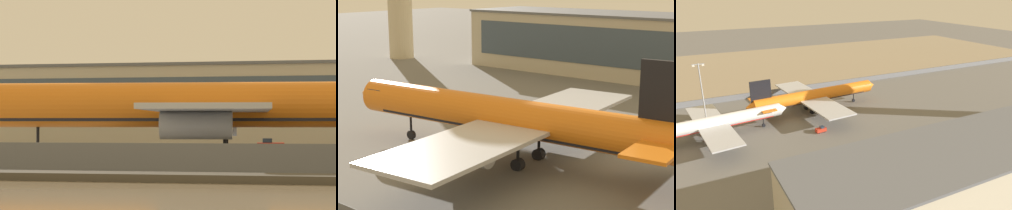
{
  "view_description": "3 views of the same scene",
  "coord_description": "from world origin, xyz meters",
  "views": [
    {
      "loc": [
        21.38,
        -69.14,
        3.62
      ],
      "look_at": [
        6.08,
        8.81,
        5.43
      ],
      "focal_mm": 85.0,
      "sensor_mm": 36.0,
      "label": 1
    },
    {
      "loc": [
        49.57,
        -42.47,
        21.51
      ],
      "look_at": [
        3.49,
        14.25,
        4.86
      ],
      "focal_mm": 60.0,
      "sensor_mm": 36.0,
      "label": 2
    },
    {
      "loc": [
        50.03,
        109.13,
        41.11
      ],
      "look_at": [
        2.75,
        17.03,
        3.73
      ],
      "focal_mm": 35.0,
      "sensor_mm": 36.0,
      "label": 3
    }
  ],
  "objects": [
    {
      "name": "cargo_jet_orange",
      "position": [
        9.66,
        7.81,
        5.23
      ],
      "size": [
        50.2,
        43.62,
        13.7
      ],
      "color": "orange",
      "rests_on": "ground"
    },
    {
      "name": "baggage_tug",
      "position": [
        15.13,
        26.0,
        0.81
      ],
      "size": [
        3.32,
        1.86,
        1.8
      ],
      "color": "red",
      "rests_on": "ground"
    },
    {
      "name": "terminal_building",
      "position": [
        -3.29,
        70.96,
        6.92
      ],
      "size": [
        85.48,
        20.24,
        13.81
      ],
      "color": "#BCB299",
      "rests_on": "ground"
    },
    {
      "name": "ground_plane",
      "position": [
        0.0,
        0.0,
        0.0
      ],
      "size": [
        500.0,
        500.0,
        0.0
      ],
      "primitive_type": "plane",
      "color": "#66635E"
    }
  ]
}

